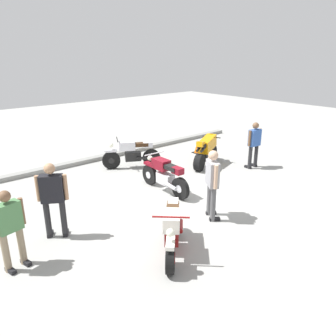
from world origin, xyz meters
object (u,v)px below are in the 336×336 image
object	(u,v)px
person_in_black_shirt	(53,196)
person_in_blue_shirt	(254,142)
motorcycle_orange_sportbike	(207,150)
motorcycle_cream_vintage	(172,230)
person_in_green_shirt	(10,226)
traffic_cone	(198,147)
motorcycle_silver_cruiser	(132,154)
person_in_gray_shirt	(212,180)
motorcycle_maroon_cruiser	(164,175)

from	to	relation	value
person_in_black_shirt	person_in_blue_shirt	bearing A→B (deg)	-57.53
motorcycle_orange_sportbike	motorcycle_cream_vintage	distance (m)	5.75
person_in_green_shirt	traffic_cone	distance (m)	8.80
motorcycle_orange_sportbike	person_in_blue_shirt	bearing A→B (deg)	-72.35
motorcycle_silver_cruiser	traffic_cone	distance (m)	3.14
person_in_green_shirt	motorcycle_cream_vintage	bearing A→B (deg)	46.76
person_in_blue_shirt	traffic_cone	size ratio (longest dim) A/B	3.12
motorcycle_orange_sportbike	person_in_gray_shirt	distance (m)	4.14
traffic_cone	motorcycle_cream_vintage	bearing A→B (deg)	-139.68
motorcycle_orange_sportbike	traffic_cone	xyz separation A→B (m)	(0.90, 1.32, -0.33)
person_in_gray_shirt	traffic_cone	xyz separation A→B (m)	(3.83, 4.22, -0.75)
motorcycle_cream_vintage	person_in_green_shirt	distance (m)	3.08
motorcycle_maroon_cruiser	traffic_cone	bearing A→B (deg)	-57.60
motorcycle_silver_cruiser	person_in_gray_shirt	size ratio (longest dim) A/B	1.08
person_in_gray_shirt	motorcycle_cream_vintage	bearing A→B (deg)	-131.81
motorcycle_orange_sportbike	motorcycle_maroon_cruiser	xyz separation A→B (m)	(-2.74, -0.87, -0.07)
motorcycle_silver_cruiser	motorcycle_orange_sportbike	size ratio (longest dim) A/B	1.01
person_in_gray_shirt	person_in_black_shirt	bearing A→B (deg)	-174.02
motorcycle_maroon_cruiser	motorcycle_cream_vintage	world-z (taller)	motorcycle_maroon_cruiser
person_in_blue_shirt	traffic_cone	xyz separation A→B (m)	(-0.17, 2.60, -0.68)
motorcycle_silver_cruiser	motorcycle_orange_sportbike	distance (m)	2.72
motorcycle_silver_cruiser	motorcycle_cream_vintage	xyz separation A→B (m)	(-2.43, -4.95, -0.03)
person_in_black_shirt	traffic_cone	world-z (taller)	person_in_black_shirt
traffic_cone	motorcycle_silver_cruiser	bearing A→B (deg)	175.53
person_in_black_shirt	person_in_gray_shirt	size ratio (longest dim) A/B	0.99
motorcycle_maroon_cruiser	traffic_cone	distance (m)	4.26
person_in_gray_shirt	motorcycle_silver_cruiser	bearing A→B (deg)	113.36
person_in_blue_shirt	motorcycle_cream_vintage	bearing A→B (deg)	113.62
person_in_blue_shirt	person_in_green_shirt	xyz separation A→B (m)	(-8.35, -0.57, -0.04)
motorcycle_maroon_cruiser	person_in_black_shirt	size ratio (longest dim) A/B	1.20
person_in_blue_shirt	person_in_green_shirt	world-z (taller)	person_in_blue_shirt
motorcycle_orange_sportbike	person_in_green_shirt	distance (m)	7.52
motorcycle_maroon_cruiser	motorcycle_cream_vintage	bearing A→B (deg)	144.18
motorcycle_silver_cruiser	person_in_black_shirt	world-z (taller)	person_in_black_shirt
motorcycle_maroon_cruiser	person_in_blue_shirt	size ratio (longest dim) A/B	1.26
motorcycle_cream_vintage	traffic_cone	xyz separation A→B (m)	(5.55, 4.71, -0.23)
motorcycle_silver_cruiser	person_in_green_shirt	distance (m)	6.11
motorcycle_orange_sportbike	motorcycle_maroon_cruiser	bearing A→B (deg)	175.39
motorcycle_silver_cruiser	person_in_green_shirt	world-z (taller)	person_in_green_shirt
motorcycle_silver_cruiser	motorcycle_maroon_cruiser	distance (m)	2.49
person_in_blue_shirt	person_in_green_shirt	size ratio (longest dim) A/B	1.04
motorcycle_orange_sportbike	person_in_gray_shirt	size ratio (longest dim) A/B	1.07
motorcycle_silver_cruiser	person_in_gray_shirt	xyz separation A→B (m)	(-0.71, -4.47, 0.49)
motorcycle_orange_sportbike	traffic_cone	bearing A→B (deg)	33.46
motorcycle_cream_vintage	motorcycle_maroon_cruiser	bearing A→B (deg)	-173.41
motorcycle_maroon_cruiser	traffic_cone	xyz separation A→B (m)	(3.64, 2.19, -0.26)
person_in_blue_shirt	motorcycle_silver_cruiser	bearing A→B (deg)	52.51
motorcycle_cream_vintage	person_in_gray_shirt	world-z (taller)	person_in_gray_shirt
motorcycle_cream_vintage	traffic_cone	distance (m)	7.28
person_in_green_shirt	motorcycle_maroon_cruiser	bearing A→B (deg)	89.15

